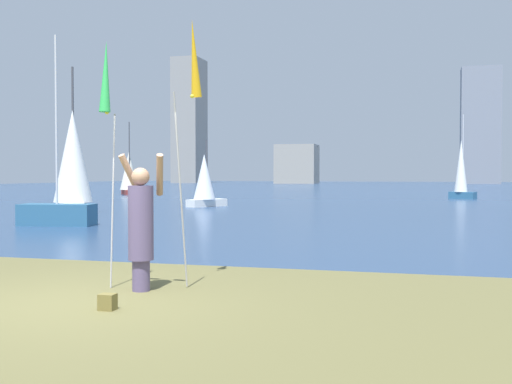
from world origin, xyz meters
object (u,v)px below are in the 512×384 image
person (141,223)px  kite_flag_left (106,83)px  sailboat_1 (461,171)px  sailboat_0 (73,164)px  bag (108,302)px  sailboat_3 (57,213)px  kite_flag_right (194,65)px  sailboat_5 (205,181)px  sailboat_4 (129,173)px

person → kite_flag_left: 2.05m
person → sailboat_1: (6.24, 34.49, 0.88)m
person → sailboat_0: 16.51m
bag → sailboat_3: 12.95m
kite_flag_right → sailboat_1: (5.71, 33.80, -1.43)m
sailboat_0 → sailboat_5: sailboat_0 is taller
sailboat_3 → sailboat_0: bearing=115.6°
sailboat_3 → sailboat_4: size_ratio=1.06×
kite_flag_left → sailboat_1: 35.17m
kite_flag_right → sailboat_3: 12.04m
kite_flag_left → sailboat_5: kite_flag_left is taller
kite_flag_right → sailboat_3: size_ratio=0.65×
sailboat_5 → sailboat_1: bearing=46.3°
kite_flag_right → sailboat_0: sailboat_0 is taller
sailboat_1 → sailboat_3: sailboat_3 is taller
sailboat_1 → sailboat_5: sailboat_1 is taller
person → bag: size_ratio=9.86×
sailboat_3 → sailboat_5: sailboat_3 is taller
kite_flag_right → sailboat_1: 34.30m
person → sailboat_0: size_ratio=0.33×
person → kite_flag_left: (-0.53, -0.01, 1.98)m
person → bag: 1.51m
bag → sailboat_1: 36.28m
bag → sailboat_5: bearing=107.0°
sailboat_1 → person: bearing=-100.2°
kite_flag_left → sailboat_0: size_ratio=0.61×
bag → sailboat_4: bearing=116.4°
person → sailboat_0: (-9.42, 13.52, 1.06)m
sailboat_4 → sailboat_5: sailboat_4 is taller
bag → sailboat_5: size_ratio=0.06×
sailboat_1 → sailboat_4: 24.67m
bag → sailboat_1: sailboat_1 is taller
sailboat_1 → sailboat_5: bearing=-133.7°
sailboat_0 → sailboat_4: size_ratio=1.03×
kite_flag_left → bag: 3.16m
person → bag: bearing=-89.1°
person → sailboat_4: sailboat_4 is taller
sailboat_4 → person: bearing=-63.0°
sailboat_0 → sailboat_4: bearing=111.7°
kite_flag_right → sailboat_1: size_ratio=0.71×
bag → sailboat_5: (-6.80, 22.23, 1.17)m
sailboat_1 → bag: bearing=-99.7°
person → sailboat_4: size_ratio=0.34×
sailboat_3 → kite_flag_right: bearing=-47.4°
kite_flag_right → sailboat_5: 21.63m
person → sailboat_3: (-7.39, 9.30, -0.56)m
person → kite_flag_right: bearing=47.0°
bag → person: bearing=96.7°
sailboat_4 → bag: bearing=-63.6°
sailboat_5 → kite_flag_left: bearing=-73.7°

